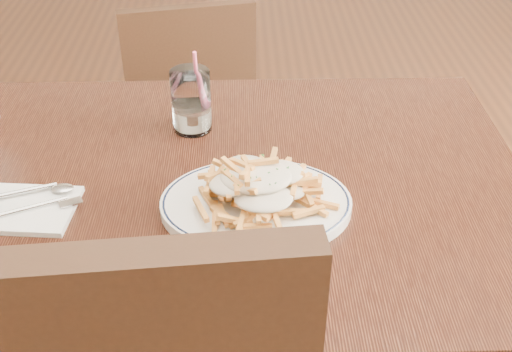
{
  "coord_description": "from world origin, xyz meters",
  "views": [
    {
      "loc": [
        0.08,
        -0.95,
        1.43
      ],
      "look_at": [
        0.1,
        -0.09,
        0.82
      ],
      "focal_mm": 45.0,
      "sensor_mm": 36.0,
      "label": 1
    }
  ],
  "objects_px": {
    "fries_plate": "(256,204)",
    "chair_far": "(189,105)",
    "water_glass": "(192,105)",
    "table": "(204,213)",
    "loaded_fries": "(256,182)"
  },
  "relations": [
    {
      "from": "chair_far",
      "to": "table",
      "type": "bearing_deg",
      "value": -83.75
    },
    {
      "from": "fries_plate",
      "to": "chair_far",
      "type": "bearing_deg",
      "value": 101.74
    },
    {
      "from": "fries_plate",
      "to": "water_glass",
      "type": "bearing_deg",
      "value": 114.39
    },
    {
      "from": "chair_far",
      "to": "fries_plate",
      "type": "relative_size",
      "value": 2.07
    },
    {
      "from": "loaded_fries",
      "to": "table",
      "type": "bearing_deg",
      "value": 137.72
    },
    {
      "from": "table",
      "to": "loaded_fries",
      "type": "xyz_separation_m",
      "value": [
        0.1,
        -0.09,
        0.14
      ]
    },
    {
      "from": "fries_plate",
      "to": "loaded_fries",
      "type": "height_order",
      "value": "loaded_fries"
    },
    {
      "from": "table",
      "to": "fries_plate",
      "type": "bearing_deg",
      "value": -42.28
    },
    {
      "from": "chair_far",
      "to": "fries_plate",
      "type": "xyz_separation_m",
      "value": [
        0.19,
        -0.89,
        0.3
      ]
    },
    {
      "from": "chair_far",
      "to": "loaded_fries",
      "type": "height_order",
      "value": "loaded_fries"
    },
    {
      "from": "table",
      "to": "loaded_fries",
      "type": "relative_size",
      "value": 4.33
    },
    {
      "from": "chair_far",
      "to": "fries_plate",
      "type": "distance_m",
      "value": 0.96
    },
    {
      "from": "table",
      "to": "fries_plate",
      "type": "height_order",
      "value": "fries_plate"
    },
    {
      "from": "fries_plate",
      "to": "loaded_fries",
      "type": "bearing_deg",
      "value": -45.0
    },
    {
      "from": "water_glass",
      "to": "chair_far",
      "type": "bearing_deg",
      "value": 95.72
    }
  ]
}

